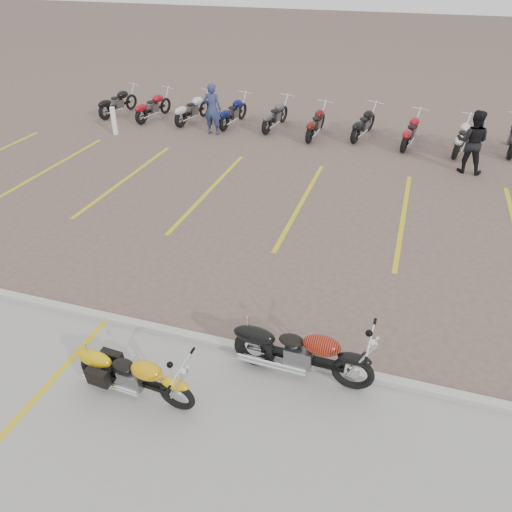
{
  "coord_description": "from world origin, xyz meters",
  "views": [
    {
      "loc": [
        2.6,
        -8.06,
        6.0
      ],
      "look_at": [
        0.03,
        -0.11,
        0.75
      ],
      "focal_mm": 35.0,
      "sensor_mm": 36.0,
      "label": 1
    }
  ],
  "objects_px": {
    "yellow_cruiser": "(134,375)",
    "flame_cruiser": "(299,353)",
    "bollard": "(114,121)",
    "person_a": "(212,109)",
    "person_b": "(472,142)"
  },
  "relations": [
    {
      "from": "yellow_cruiser",
      "to": "person_a",
      "type": "distance_m",
      "value": 12.64
    },
    {
      "from": "flame_cruiser",
      "to": "person_b",
      "type": "xyz_separation_m",
      "value": [
        2.87,
        9.96,
        0.48
      ]
    },
    {
      "from": "yellow_cruiser",
      "to": "flame_cruiser",
      "type": "distance_m",
      "value": 2.59
    },
    {
      "from": "yellow_cruiser",
      "to": "bollard",
      "type": "xyz_separation_m",
      "value": [
        -7.03,
        10.92,
        0.09
      ]
    },
    {
      "from": "yellow_cruiser",
      "to": "bollard",
      "type": "relative_size",
      "value": 2.02
    },
    {
      "from": "person_a",
      "to": "person_b",
      "type": "bearing_deg",
      "value": 173.7
    },
    {
      "from": "flame_cruiser",
      "to": "person_a",
      "type": "distance_m",
      "value": 12.43
    },
    {
      "from": "yellow_cruiser",
      "to": "flame_cruiser",
      "type": "relative_size",
      "value": 0.87
    },
    {
      "from": "bollard",
      "to": "flame_cruiser",
      "type": "bearing_deg",
      "value": -46.22
    },
    {
      "from": "person_a",
      "to": "bollard",
      "type": "relative_size",
      "value": 1.83
    },
    {
      "from": "yellow_cruiser",
      "to": "person_a",
      "type": "bearing_deg",
      "value": 110.58
    },
    {
      "from": "person_a",
      "to": "bollard",
      "type": "height_order",
      "value": "person_a"
    },
    {
      "from": "person_a",
      "to": "person_b",
      "type": "height_order",
      "value": "person_b"
    },
    {
      "from": "flame_cruiser",
      "to": "bollard",
      "type": "xyz_separation_m",
      "value": [
        -9.33,
        9.74,
        0.03
      ]
    },
    {
      "from": "yellow_cruiser",
      "to": "person_a",
      "type": "height_order",
      "value": "person_a"
    }
  ]
}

